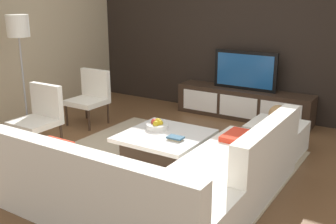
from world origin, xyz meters
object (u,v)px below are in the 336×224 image
object	(u,v)px
television	(245,70)
ottoman	(276,138)
sectional_couch	(166,181)
accent_chair_near	(40,114)
decorative_ball	(278,114)
book_stack	(175,138)
floor_lamp	(19,33)
accent_chair_far	(91,94)
fruit_bowl	(157,125)
media_console	(243,104)
coffee_table	(165,147)

from	to	relation	value
television	ottoman	bearing A→B (deg)	-51.44
sectional_couch	accent_chair_near	xyz separation A→B (m)	(-2.32, 0.46, 0.20)
television	decorative_ball	xyz separation A→B (m)	(0.96, -1.21, -0.30)
accent_chair_near	decorative_ball	xyz separation A→B (m)	(2.77, 1.56, 0.04)
book_stack	floor_lamp	bearing A→B (deg)	179.32
television	accent_chair_far	world-z (taller)	television
decorative_ball	fruit_bowl	bearing A→B (deg)	-141.43
fruit_bowl	book_stack	xyz separation A→B (m)	(0.40, -0.21, -0.03)
media_console	coffee_table	world-z (taller)	media_console
fruit_bowl	accent_chair_near	bearing A→B (deg)	-159.48
floor_lamp	decorative_ball	distance (m)	3.86
accent_chair_near	floor_lamp	distance (m)	1.33
sectional_couch	floor_lamp	xyz separation A→B (m)	(-3.10, 0.85, 1.20)
sectional_couch	accent_chair_far	bearing A→B (deg)	146.67
accent_chair_far	decorative_ball	world-z (taller)	accent_chair_far
ottoman	fruit_bowl	size ratio (longest dim) A/B	2.50
decorative_ball	coffee_table	bearing A→B (deg)	-134.23
book_stack	television	bearing A→B (deg)	92.90
floor_lamp	book_stack	xyz separation A→B (m)	(2.71, -0.03, -1.08)
television	book_stack	distance (m)	2.45
fruit_bowl	decorative_ball	world-z (taller)	decorative_ball
ottoman	accent_chair_far	xyz separation A→B (m)	(-2.95, -0.38, 0.29)
accent_chair_near	fruit_bowl	xyz separation A→B (m)	(1.53, 0.57, -0.05)
media_console	ottoman	size ratio (longest dim) A/B	3.29
television	fruit_bowl	distance (m)	2.25
coffee_table	fruit_bowl	bearing A→B (deg)	151.06
floor_lamp	fruit_bowl	xyz separation A→B (m)	(2.31, 0.18, -1.05)
coffee_table	floor_lamp	bearing A→B (deg)	-178.10
media_console	sectional_couch	xyz separation A→B (m)	(0.51, -3.23, 0.03)
coffee_table	decorative_ball	size ratio (longest dim) A/B	4.03
accent_chair_far	accent_chair_near	bearing A→B (deg)	-86.45
television	coffee_table	world-z (taller)	television
floor_lamp	ottoman	distance (m)	3.95
floor_lamp	decorative_ball	world-z (taller)	floor_lamp
accent_chair_near	decorative_ball	world-z (taller)	accent_chair_near
sectional_couch	fruit_bowl	size ratio (longest dim) A/B	8.70
coffee_table	book_stack	distance (m)	0.32
floor_lamp	ottoman	xyz separation A→B (m)	(3.55, 1.17, -1.29)
television	book_stack	world-z (taller)	television
decorative_ball	book_stack	world-z (taller)	decorative_ball
media_console	television	size ratio (longest dim) A/B	2.13
floor_lamp	coffee_table	bearing A→B (deg)	1.90
coffee_table	book_stack	world-z (taller)	book_stack
accent_chair_near	book_stack	bearing A→B (deg)	12.08
fruit_bowl	accent_chair_far	size ratio (longest dim) A/B	0.32
media_console	decorative_ball	bearing A→B (deg)	-51.43
accent_chair_near	accent_chair_far	bearing A→B (deg)	100.26
accent_chair_far	coffee_table	bearing A→B (deg)	-25.84
accent_chair_near	ottoman	world-z (taller)	accent_chair_near
floor_lamp	accent_chair_far	xyz separation A→B (m)	(0.60, 0.80, -1.00)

